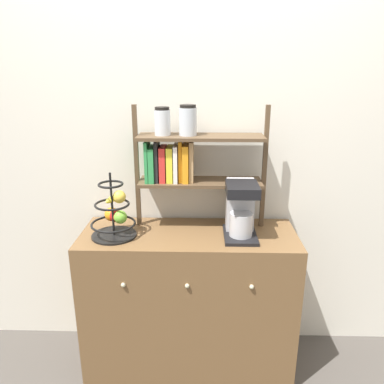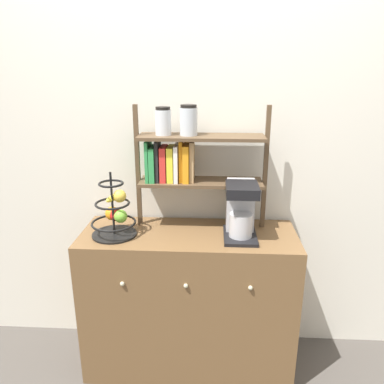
% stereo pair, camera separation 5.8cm
% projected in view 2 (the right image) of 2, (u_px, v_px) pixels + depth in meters
% --- Properties ---
extents(wall_back, '(7.00, 0.05, 2.60)m').
position_uv_depth(wall_back, '(191.00, 145.00, 2.18)').
color(wall_back, silver).
rests_on(wall_back, ground_plane).
extents(sideboard, '(1.19, 0.47, 0.86)m').
position_uv_depth(sideboard, '(189.00, 300.00, 2.20)').
color(sideboard, brown).
rests_on(sideboard, ground_plane).
extents(coffee_maker, '(0.17, 0.25, 0.30)m').
position_uv_depth(coffee_maker, '(241.00, 209.00, 2.00)').
color(coffee_maker, black).
rests_on(coffee_maker, sideboard).
extents(fruit_stand, '(0.24, 0.24, 0.36)m').
position_uv_depth(fruit_stand, '(115.00, 214.00, 2.02)').
color(fruit_stand, black).
rests_on(fruit_stand, sideboard).
extents(shelf_hutch, '(0.73, 0.20, 0.69)m').
position_uv_depth(shelf_hutch, '(183.00, 155.00, 2.05)').
color(shelf_hutch, brown).
rests_on(shelf_hutch, sideboard).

